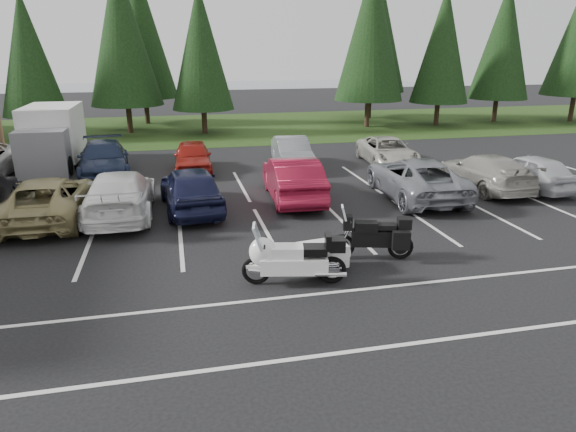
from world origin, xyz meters
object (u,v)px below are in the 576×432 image
at_px(car_far_3, 292,153).
at_px(car_near_2, 48,199).
at_px(car_far_2, 193,157).
at_px(cargo_trailer, 322,258).
at_px(car_near_5, 293,178).
at_px(car_far_1, 104,159).
at_px(touring_motorcycle, 294,254).
at_px(car_near_4, 191,188).
at_px(car_near_3, 120,194).
at_px(car_near_7, 485,172).
at_px(car_far_4, 388,151).
at_px(box_truck, 50,138).
at_px(car_near_6, 416,178).
at_px(car_near_8, 530,171).
at_px(adventure_motorcycle, 372,232).

bearing_deg(car_far_3, car_near_2, -144.58).
relative_size(car_far_2, cargo_trailer, 2.46).
distance_m(car_near_5, car_far_1, 9.41).
distance_m(car_near_2, touring_motorcycle, 9.62).
relative_size(car_far_1, touring_motorcycle, 1.86).
bearing_deg(car_near_4, car_far_1, -64.61).
distance_m(car_near_3, car_far_2, 6.94).
height_order(car_far_1, car_far_3, car_far_1).
bearing_deg(touring_motorcycle, cargo_trailer, 42.89).
bearing_deg(touring_motorcycle, car_near_4, 119.57).
height_order(car_near_7, car_far_4, car_near_7).
bearing_deg(car_near_2, cargo_trailer, 142.56).
distance_m(box_truck, car_far_2, 7.09).
bearing_deg(car_far_2, car_near_7, -25.21).
relative_size(car_near_4, car_far_2, 1.15).
xyz_separation_m(car_near_7, cargo_trailer, (-8.91, -6.55, -0.33)).
xyz_separation_m(car_near_7, touring_motorcycle, (-9.80, -7.09, 0.06)).
height_order(car_near_5, car_near_6, car_near_5).
relative_size(car_near_8, car_far_4, 0.91).
bearing_deg(car_near_7, car_near_3, 1.11).
xyz_separation_m(car_near_8, adventure_motorcycle, (-9.16, -5.58, 0.04)).
relative_size(car_near_2, car_near_4, 1.13).
bearing_deg(car_near_2, car_far_2, -128.49).
height_order(car_near_3, car_near_8, car_near_3).
xyz_separation_m(car_near_3, car_far_3, (7.56, 6.09, -0.06)).
xyz_separation_m(car_near_4, car_far_4, (9.99, 5.69, -0.16)).
xyz_separation_m(car_near_5, touring_motorcycle, (-1.69, -7.31, -0.04)).
bearing_deg(car_near_6, touring_motorcycle, 49.20).
bearing_deg(car_far_1, car_near_5, -42.73).
bearing_deg(car_near_2, car_near_6, 179.98).
bearing_deg(car_far_2, cargo_trailer, -76.01).
xyz_separation_m(car_near_6, car_near_7, (3.37, 0.55, -0.06)).
height_order(box_truck, car_near_5, box_truck).
xyz_separation_m(box_truck, cargo_trailer, (9.37, -14.77, -1.05)).
distance_m(car_near_2, car_far_3, 11.60).
relative_size(car_near_2, car_far_1, 1.02).
xyz_separation_m(box_truck, car_near_2, (1.53, -8.66, -0.70)).
bearing_deg(car_near_6, car_far_4, -99.36).
relative_size(car_near_6, car_near_8, 1.30).
relative_size(car_near_3, car_far_2, 1.31).
bearing_deg(cargo_trailer, car_near_2, 132.80).
bearing_deg(car_near_4, car_near_3, -1.97).
relative_size(car_near_7, adventure_motorcycle, 1.95).
height_order(car_near_6, car_far_2, car_near_6).
bearing_deg(car_near_8, car_far_4, -60.86).
relative_size(car_near_3, adventure_motorcycle, 2.14).
distance_m(car_far_1, car_far_4, 13.64).
distance_m(car_near_7, car_near_8, 1.87).
relative_size(car_far_3, touring_motorcycle, 1.56).
distance_m(car_near_5, touring_motorcycle, 7.50).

